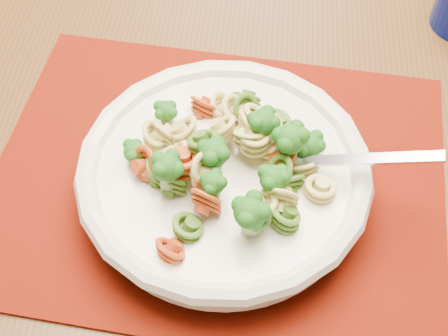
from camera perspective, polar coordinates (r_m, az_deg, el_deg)
The scene contains 5 objects.
dining_table at distance 0.74m, azimuth 3.27°, elevation -0.75°, with size 1.56×1.32×0.79m.
placemat at distance 0.60m, azimuth -0.59°, elevation -0.89°, with size 0.43×0.33×0.00m, color #621104.
pasta_bowl at distance 0.56m, azimuth 0.00°, elevation -0.59°, with size 0.27×0.27×0.05m.
pasta_broccoli_heap at distance 0.55m, azimuth 0.00°, elevation 0.37°, with size 0.22×0.22×0.06m, color #DCC76C, non-canonical shape.
fork at distance 0.55m, azimuth 5.56°, elevation 0.56°, with size 0.19×0.02×0.01m, color silver, non-canonical shape.
Camera 1 is at (0.42, -0.86, 1.28)m, focal length 50.00 mm.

